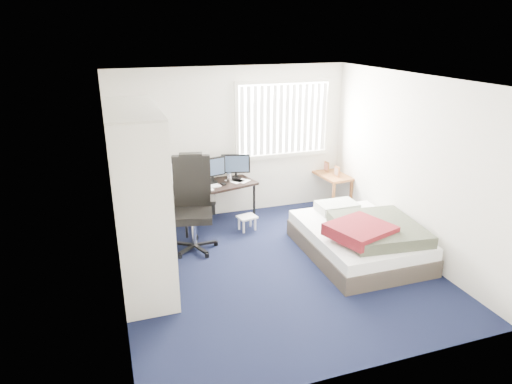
{
  "coord_description": "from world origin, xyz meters",
  "views": [
    {
      "loc": [
        -2.01,
        -5.09,
        3.08
      ],
      "look_at": [
        -0.15,
        0.4,
        0.97
      ],
      "focal_mm": 32.0,
      "sensor_mm": 36.0,
      "label": 1
    }
  ],
  "objects": [
    {
      "name": "office_chair",
      "position": [
        -0.91,
        0.98,
        0.53
      ],
      "size": [
        0.78,
        0.78,
        1.39
      ],
      "color": "black",
      "rests_on": "ground"
    },
    {
      "name": "bed",
      "position": [
        1.26,
        -0.05,
        0.27
      ],
      "size": [
        1.45,
        1.89,
        0.63
      ],
      "color": "#3A322A",
      "rests_on": "ground"
    },
    {
      "name": "room_shell",
      "position": [
        0.0,
        0.0,
        1.51
      ],
      "size": [
        4.2,
        4.2,
        4.2
      ],
      "color": "silver",
      "rests_on": "ground"
    },
    {
      "name": "pine_box",
      "position": [
        -1.65,
        0.31,
        0.16
      ],
      "size": [
        0.49,
        0.41,
        0.32
      ],
      "primitive_type": "cube",
      "rotation": [
        0.0,
        0.0,
        0.22
      ],
      "color": "#A68853",
      "rests_on": "ground"
    },
    {
      "name": "closet",
      "position": [
        -1.67,
        0.27,
        1.35
      ],
      "size": [
        0.64,
        1.84,
        2.22
      ],
      "color": "beige",
      "rests_on": "ground"
    },
    {
      "name": "ground",
      "position": [
        0.0,
        0.0,
        0.0
      ],
      "size": [
        4.2,
        4.2,
        0.0
      ],
      "primitive_type": "plane",
      "color": "black",
      "rests_on": "ground"
    },
    {
      "name": "desk",
      "position": [
        -0.43,
        1.76,
        0.72
      ],
      "size": [
        1.48,
        0.96,
        1.13
      ],
      "color": "black",
      "rests_on": "ground"
    },
    {
      "name": "nightstand",
      "position": [
        1.75,
        1.85,
        0.54
      ],
      "size": [
        0.53,
        0.92,
        0.79
      ],
      "color": "brown",
      "rests_on": "ground"
    },
    {
      "name": "footstool",
      "position": [
        0.0,
        1.29,
        0.18
      ],
      "size": [
        0.33,
        0.29,
        0.23
      ],
      "color": "white",
      "rests_on": "ground"
    },
    {
      "name": "window_assembly",
      "position": [
        0.9,
        2.04,
        1.6
      ],
      "size": [
        1.72,
        0.09,
        1.32
      ],
      "color": "white",
      "rests_on": "ground"
    }
  ]
}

